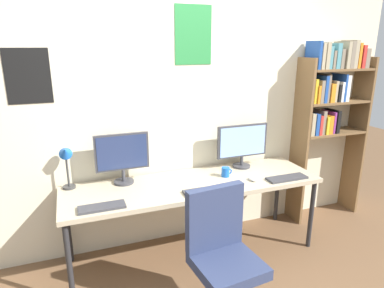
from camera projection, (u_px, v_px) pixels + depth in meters
wall_back at (179, 113)px, 3.29m from camera, size 4.73×0.11×2.60m
desk at (194, 187)px, 3.08m from camera, size 2.33×0.68×0.74m
bookshelf at (330, 101)px, 3.66m from camera, size 0.83×0.28×1.99m
office_chair at (223, 269)px, 2.41m from camera, size 0.52×0.52×0.99m
monitor_left at (122, 155)px, 2.98m from camera, size 0.48×0.18×0.46m
monitor_right at (242, 143)px, 3.39m from camera, size 0.54×0.18×0.44m
desk_lamp at (66, 159)px, 2.85m from camera, size 0.11×0.15×0.41m
keyboard_left at (102, 207)px, 2.58m from camera, size 0.36×0.13×0.02m
keyboard_center at (203, 191)px, 2.86m from camera, size 0.34×0.13×0.02m
keyboard_right at (287, 178)px, 3.14m from camera, size 0.39×0.13×0.02m
computer_mouse at (252, 179)px, 3.10m from camera, size 0.06×0.10×0.03m
coffee_mug at (226, 172)px, 3.19m from camera, size 0.11×0.08×0.09m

